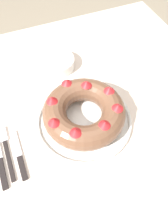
{
  "coord_description": "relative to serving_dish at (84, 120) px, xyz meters",
  "views": [
    {
      "loc": [
        -0.14,
        -0.34,
        1.34
      ],
      "look_at": [
        0.01,
        0.02,
        0.78
      ],
      "focal_mm": 35.0,
      "sensor_mm": 36.0,
      "label": 1
    }
  ],
  "objects": [
    {
      "name": "ground_plane",
      "position": [
        -0.01,
        -0.02,
        -0.74
      ],
      "size": [
        8.0,
        8.0,
        0.0
      ],
      "primitive_type": "plane",
      "color": "gray"
    },
    {
      "name": "dining_table",
      "position": [
        -0.01,
        -0.02,
        -0.09
      ],
      "size": [
        1.16,
        1.19,
        0.73
      ],
      "color": "beige",
      "rests_on": "ground_plane"
    },
    {
      "name": "serving_dish",
      "position": [
        0.0,
        0.0,
        0.0
      ],
      "size": [
        0.31,
        0.31,
        0.02
      ],
      "color": "white",
      "rests_on": "dining_table"
    },
    {
      "name": "bundt_cake",
      "position": [
        -0.0,
        0.0,
        0.05
      ],
      "size": [
        0.26,
        0.26,
        0.09
      ],
      "color": "brown",
      "rests_on": "serving_dish"
    },
    {
      "name": "fork",
      "position": [
        -0.26,
        -0.0,
        -0.01
      ],
      "size": [
        0.02,
        0.19,
        0.01
      ],
      "rotation": [
        0.0,
        0.0,
        -0.08
      ],
      "color": "black",
      "rests_on": "dining_table"
    },
    {
      "name": "serving_knife",
      "position": [
        -0.28,
        -0.03,
        -0.01
      ],
      "size": [
        0.02,
        0.21,
        0.01
      ],
      "rotation": [
        0.0,
        0.0,
        -0.08
      ],
      "color": "black",
      "rests_on": "dining_table"
    },
    {
      "name": "cake_knife",
      "position": [
        -0.23,
        -0.05,
        -0.01
      ],
      "size": [
        0.02,
        0.17,
        0.01
      ],
      "rotation": [
        0.0,
        0.0,
        -0.06
      ],
      "color": "black",
      "rests_on": "dining_table"
    },
    {
      "name": "side_bowl",
      "position": [
        0.0,
        0.28,
        0.01
      ],
      "size": [
        0.13,
        0.13,
        0.04
      ],
      "primitive_type": "cylinder",
      "color": "white",
      "rests_on": "dining_table"
    },
    {
      "name": "napkin",
      "position": [
        0.3,
        -0.0,
        -0.01
      ],
      "size": [
        0.19,
        0.14,
        0.0
      ],
      "primitive_type": "cube",
      "rotation": [
        0.0,
        0.0,
        0.11
      ],
      "color": "beige",
      "rests_on": "dining_table"
    }
  ]
}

